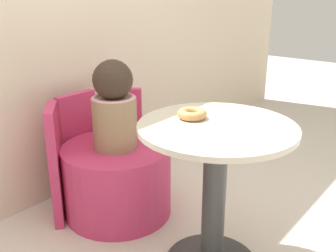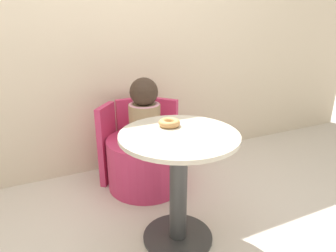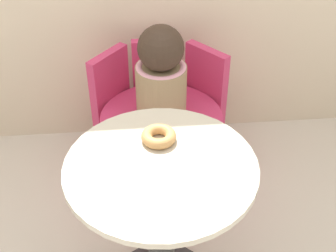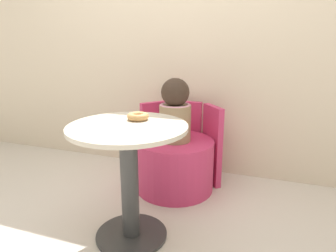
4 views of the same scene
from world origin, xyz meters
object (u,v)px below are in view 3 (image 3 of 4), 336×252
round_table (161,211)px  tub_chair (162,148)px  donut (159,136)px  child_figure (161,76)px

round_table → tub_chair: 0.75m
round_table → donut: 0.29m
tub_chair → child_figure: 0.45m
child_figure → donut: size_ratio=3.78×
round_table → child_figure: size_ratio=1.45×
tub_chair → donut: bearing=-95.3°
round_table → child_figure: bearing=85.4°
tub_chair → round_table: bearing=-94.6°
child_figure → tub_chair: bearing=90.0°
donut → tub_chair: bearing=84.7°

